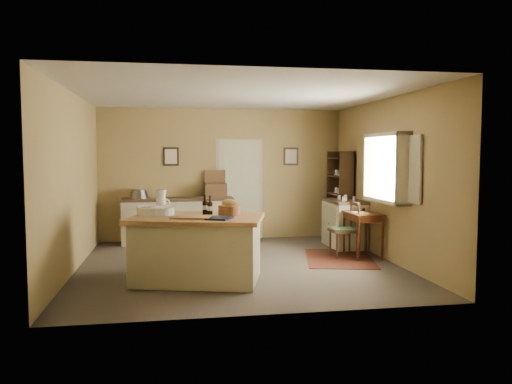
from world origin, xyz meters
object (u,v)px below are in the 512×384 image
shelving_unit (342,197)px  sideboard (179,219)px  work_island (197,247)px  desk_chair (344,230)px  right_cabinet (344,223)px  writing_desk (363,219)px

shelving_unit → sideboard: bearing=173.2°
work_island → desk_chair: size_ratio=2.19×
desk_chair → right_cabinet: right_cabinet is taller
writing_desk → desk_chair: desk_chair is taller
writing_desk → right_cabinet: 0.96m
writing_desk → work_island: bearing=-158.0°
writing_desk → shelving_unit: shelving_unit is taller
desk_chair → right_cabinet: bearing=69.5°
sideboard → right_cabinet: (3.12, -0.96, -0.02)m
sideboard → shelving_unit: size_ratio=1.20×
sideboard → writing_desk: 3.65m
sideboard → right_cabinet: 3.26m
work_island → right_cabinet: size_ratio=1.89×
work_island → writing_desk: size_ratio=2.50×
writing_desk → shelving_unit: 1.54m
desk_chair → shelving_unit: (0.50, 1.52, 0.45)m
shelving_unit → work_island: bearing=-138.7°
work_island → shelving_unit: bearing=56.4°
right_cabinet → shelving_unit: shelving_unit is taller
sideboard → shelving_unit: (3.27, -0.39, 0.43)m
right_cabinet → shelving_unit: (0.15, 0.57, 0.45)m
sideboard → desk_chair: size_ratio=2.36×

